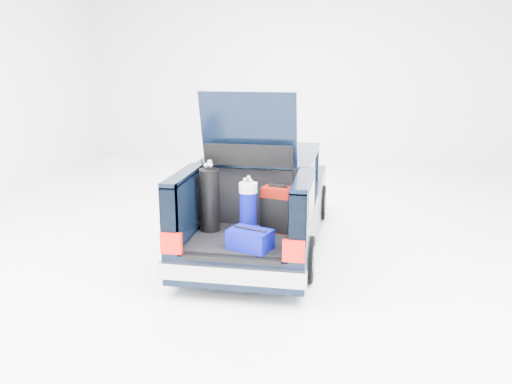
% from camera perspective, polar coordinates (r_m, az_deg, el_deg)
% --- Properties ---
extents(ground, '(14.00, 14.00, 0.00)m').
position_cam_1_polar(ground, '(8.65, 0.59, -5.38)').
color(ground, white).
rests_on(ground, ground).
extents(car, '(1.87, 4.65, 2.47)m').
position_cam_1_polar(car, '(8.54, 0.72, -0.89)').
color(car, black).
rests_on(car, ground).
extents(red_suitcase, '(0.43, 0.33, 0.64)m').
position_cam_1_polar(red_suitcase, '(7.25, 2.26, -1.85)').
color(red_suitcase, '#6F0A03').
rests_on(red_suitcase, car).
extents(black_golf_bag, '(0.36, 0.38, 0.96)m').
position_cam_1_polar(black_golf_bag, '(7.25, -4.90, -0.82)').
color(black_golf_bag, black).
rests_on(black_golf_bag, car).
extents(blue_golf_bag, '(0.28, 0.28, 0.80)m').
position_cam_1_polar(blue_golf_bag, '(7.09, -0.83, -1.73)').
color(blue_golf_bag, black).
rests_on(blue_golf_bag, car).
extents(blue_duffel, '(0.60, 0.49, 0.27)m').
position_cam_1_polar(blue_duffel, '(6.65, -0.63, -5.00)').
color(blue_duffel, '#050775').
rests_on(blue_duffel, car).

